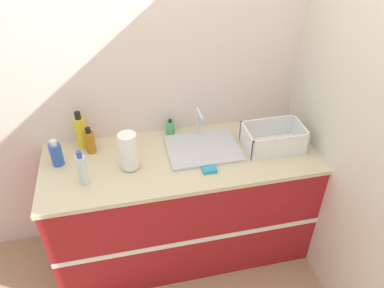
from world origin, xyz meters
TOP-DOWN VIEW (x-y plane):
  - ground_plane at (0.00, 0.00)m, footprint 12.00×12.00m
  - wall_back at (0.00, 0.70)m, footprint 4.21×0.06m
  - wall_right at (0.94, 0.34)m, footprint 0.06×2.67m
  - counter_cabinet at (0.00, 0.34)m, footprint 1.84×0.70m
  - sink at (0.16, 0.39)m, footprint 0.49×0.38m
  - paper_towel_roll at (-0.34, 0.30)m, footprint 0.11×0.11m
  - dish_rack at (0.63, 0.31)m, footprint 0.40×0.25m
  - bottle_amber at (-0.58, 0.53)m, footprint 0.06×0.06m
  - bottle_blue at (-0.80, 0.44)m, footprint 0.08×0.08m
  - bottle_clear at (-0.63, 0.21)m, footprint 0.06×0.06m
  - bottle_yellow at (-0.64, 0.59)m, footprint 0.07×0.07m
  - soap_dispenser at (-0.03, 0.62)m, footprint 0.06×0.06m
  - sponge at (0.14, 0.15)m, footprint 0.09×0.06m

SIDE VIEW (x-z plane):
  - ground_plane at x=0.00m, z-range 0.00..0.00m
  - counter_cabinet at x=0.00m, z-range 0.00..0.90m
  - sponge at x=0.14m, z-range 0.90..0.92m
  - sink at x=0.16m, z-range 0.80..1.03m
  - soap_dispenser at x=-0.03m, z-range 0.89..1.01m
  - dish_rack at x=0.63m, z-range 0.88..1.04m
  - bottle_blue at x=-0.80m, z-range 0.89..1.07m
  - bottle_amber at x=-0.58m, z-range 0.89..1.08m
  - bottle_clear at x=-0.63m, z-range 0.88..1.12m
  - bottle_yellow at x=-0.64m, z-range 0.88..1.16m
  - paper_towel_roll at x=-0.34m, z-range 0.90..1.16m
  - wall_back at x=0.00m, z-range 0.00..2.60m
  - wall_right at x=0.94m, z-range 0.00..2.60m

